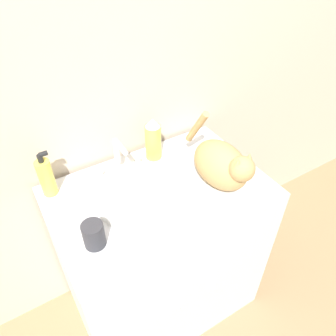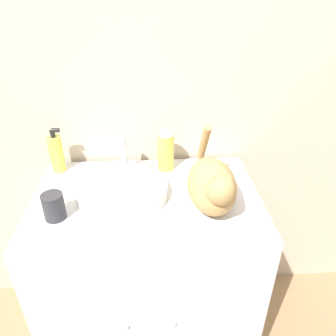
# 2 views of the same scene
# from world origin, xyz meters

# --- Properties ---
(wall_back) EXTENTS (6.00, 0.05, 2.50)m
(wall_back) POSITION_xyz_m (0.00, 0.60, 1.25)
(wall_back) COLOR #C6B29E
(wall_back) RESTS_ON ground_plane
(vanity_cabinet) EXTENTS (0.84, 0.57, 0.81)m
(vanity_cabinet) POSITION_xyz_m (0.00, 0.28, 0.41)
(vanity_cabinet) COLOR silver
(vanity_cabinet) RESTS_ON ground_plane
(sink_basin) EXTENTS (0.33, 0.33, 0.04)m
(sink_basin) POSITION_xyz_m (-0.09, 0.28, 0.83)
(sink_basin) COLOR white
(sink_basin) RESTS_ON vanity_cabinet
(faucet) EXTENTS (0.20, 0.11, 0.17)m
(faucet) POSITION_xyz_m (-0.09, 0.45, 0.88)
(faucet) COLOR silver
(faucet) RESTS_ON vanity_cabinet
(cat) EXTENTS (0.17, 0.37, 0.27)m
(cat) POSITION_xyz_m (0.23, 0.19, 0.91)
(cat) COLOR tan
(cat) RESTS_ON vanity_cabinet
(soap_bottle) EXTENTS (0.06, 0.06, 0.19)m
(soap_bottle) POSITION_xyz_m (-0.36, 0.48, 0.89)
(soap_bottle) COLOR #EADB4C
(soap_bottle) RESTS_ON vanity_cabinet
(spray_bottle) EXTENTS (0.07, 0.07, 0.19)m
(spray_bottle) POSITION_xyz_m (0.08, 0.47, 0.90)
(spray_bottle) COLOR #EADB4C
(spray_bottle) RESTS_ON vanity_cabinet
(cup) EXTENTS (0.07, 0.07, 0.09)m
(cup) POSITION_xyz_m (-0.31, 0.17, 0.86)
(cup) COLOR #2D2D33
(cup) RESTS_ON vanity_cabinet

